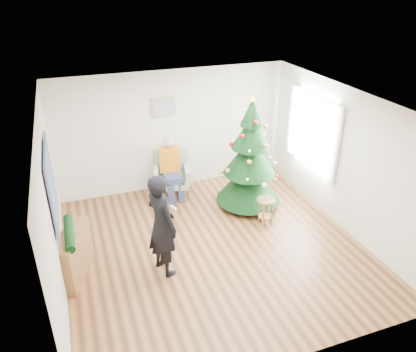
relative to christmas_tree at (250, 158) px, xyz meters
name	(u,v)px	position (x,y,z in m)	size (l,w,h in m)	color
floor	(214,247)	(-1.17, -1.14, -1.06)	(5.00, 5.00, 0.00)	brown
ceiling	(215,104)	(-1.17, -1.14, 1.54)	(5.00, 5.00, 0.00)	white
wall_back	(173,131)	(-1.17, 1.36, 0.24)	(5.00, 5.00, 0.00)	silver
wall_front	(295,281)	(-1.17, -3.64, 0.24)	(5.00, 5.00, 0.00)	silver
wall_left	(52,209)	(-3.67, -1.14, 0.24)	(5.00, 5.00, 0.00)	silver
wall_right	(344,160)	(1.33, -1.14, 0.24)	(5.00, 5.00, 0.00)	silver
window_panel	(313,131)	(1.30, -0.14, 0.44)	(0.04, 1.30, 1.40)	white
curtains	(312,131)	(1.27, -0.14, 0.44)	(0.05, 1.75, 1.50)	white
christmas_tree	(250,158)	(0.00, 0.00, 0.00)	(1.30, 1.30, 2.35)	#3F2816
stool	(266,211)	(0.01, -0.77, -0.79)	(0.36, 0.36, 0.53)	brown
laptop	(266,199)	(0.01, -0.77, -0.51)	(0.29, 0.19, 0.02)	silver
armchair	(172,180)	(-1.37, 0.92, -0.69)	(0.85, 0.81, 0.99)	gray
seated_person	(171,168)	(-1.38, 0.87, -0.39)	(0.48, 0.64, 1.30)	navy
standing_man	(162,225)	(-2.15, -1.44, -0.20)	(0.63, 0.41, 1.73)	black
game_controller	(173,208)	(-1.97, -1.47, 0.09)	(0.04, 0.13, 0.04)	white
console	(73,255)	(-3.50, -1.10, -0.66)	(0.30, 1.00, 0.80)	brown
garland	(69,233)	(-3.50, -1.10, -0.24)	(0.14, 0.14, 0.90)	black
tapestry	(51,184)	(-3.63, -0.84, 0.49)	(0.03, 1.50, 1.15)	black
framed_picture	(164,107)	(-1.37, 1.32, 0.79)	(0.52, 0.05, 0.42)	tan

